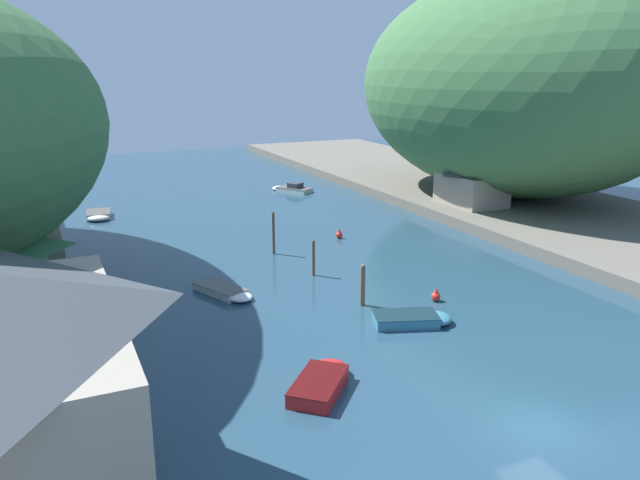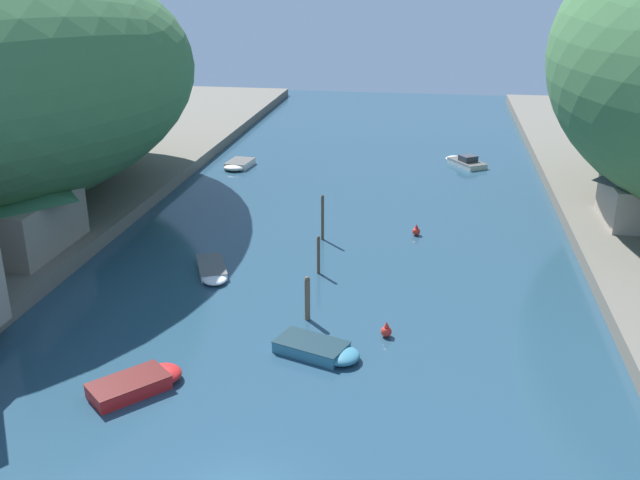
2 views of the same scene
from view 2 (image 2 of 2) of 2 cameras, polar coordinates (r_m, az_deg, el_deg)
The scene contains 14 objects.
water_surface at distance 54.56m, azimuth 1.91°, elevation 0.62°, with size 130.00×130.00×0.00m, color #234256.
left_bank at distance 63.92m, azimuth -23.60°, elevation 2.40°, with size 22.00×120.00×1.02m.
boathouse_shed at distance 52.07m, azimuth -23.37°, elevation 1.85°, with size 7.03×8.75×4.72m.
right_bank_cottage at distance 58.07m, azimuth 24.25°, elevation 3.71°, with size 5.05×7.10×4.90m.
boat_white_cruiser at distance 35.98m, azimuth -14.21°, elevation -10.99°, with size 4.45×4.65×0.72m.
boat_moored_right at distance 37.66m, azimuth 0.07°, elevation -8.77°, with size 4.99×3.41×0.64m.
boat_far_right_bank at distance 74.93m, azimuth 11.46°, elevation 6.19°, with size 4.60×5.43×1.10m.
boat_yellow_tender at distance 72.71m, azimuth -6.57°, elevation 5.99°, with size 2.60×4.27×0.62m.
boat_small_dinghy at distance 47.61m, azimuth -8.60°, elevation -2.45°, with size 3.42×5.09×0.50m.
mooring_post_second at distance 40.78m, azimuth -1.02°, elevation -4.65°, with size 0.32×0.32×2.70m.
mooring_post_middle at distance 46.80m, azimuth -0.12°, elevation -1.18°, with size 0.22×0.22×2.65m.
mooring_post_fourth at distance 52.52m, azimuth 0.21°, elevation 1.83°, with size 0.22×0.22×3.48m.
channel_buoy_near at distance 54.33m, azimuth 7.71°, elevation 0.73°, with size 0.59×0.59×0.89m.
channel_buoy_far at distance 39.57m, azimuth 5.33°, elevation -7.24°, with size 0.60×0.60×0.91m.
Camera 2 is at (6.46, -20.71, 19.07)m, focal length 40.00 mm.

